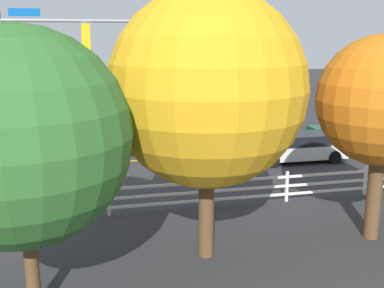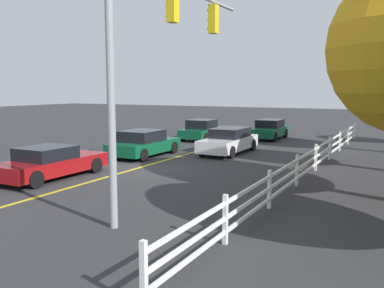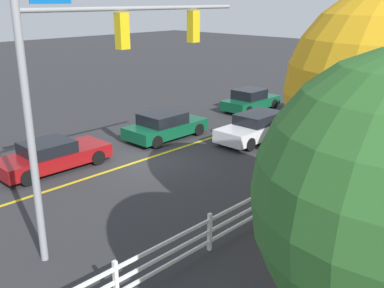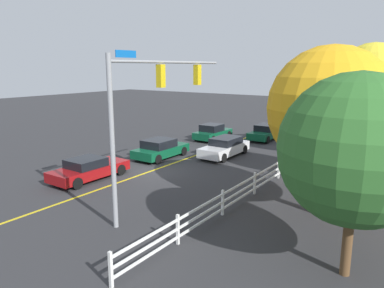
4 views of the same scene
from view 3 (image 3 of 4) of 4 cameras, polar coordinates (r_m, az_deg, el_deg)
ground_plane at (r=19.81m, az=-6.29°, el=-2.04°), size 120.00×120.00×0.00m
lane_center_stripe at (r=22.43m, az=1.54°, el=0.51°), size 28.00×0.16×0.01m
signal_assembly at (r=12.62m, az=-11.49°, el=9.22°), size 7.77×0.37×6.97m
car_0 at (r=22.56m, az=8.30°, el=2.20°), size 4.66×1.86×1.37m
car_1 at (r=28.54m, az=7.51°, el=5.58°), size 4.03×1.87×1.39m
car_2 at (r=28.75m, az=16.89°, el=5.02°), size 4.16×1.87×1.34m
car_3 at (r=19.31m, az=-17.53°, el=-1.43°), size 4.66×1.98×1.26m
car_4 at (r=22.61m, az=-3.48°, el=2.36°), size 4.31×2.03×1.36m
white_rail_fence at (r=17.65m, az=16.48°, el=-3.20°), size 26.10×0.10×1.15m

